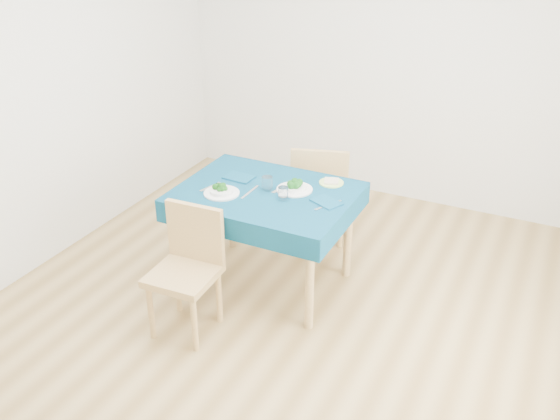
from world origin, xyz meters
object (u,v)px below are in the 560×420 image
at_px(bowl_near, 221,189).
at_px(chair_far, 322,174).
at_px(table, 266,238).
at_px(side_plate, 331,183).
at_px(bowl_far, 295,185).
at_px(chair_near, 182,265).

bearing_deg(bowl_near, chair_far, 72.38).
xyz_separation_m(table, side_plate, (0.36, 0.32, 0.38)).
bearing_deg(side_plate, bowl_far, -130.04).
distance_m(table, bowl_far, 0.46).
bearing_deg(bowl_near, table, 34.57).
height_order(bowl_far, side_plate, bowl_far).
bearing_deg(table, bowl_far, 30.08).
distance_m(table, chair_far, 0.87).
height_order(chair_near, side_plate, chair_near).
xyz_separation_m(chair_far, bowl_near, (-0.32, -1.02, 0.23)).
xyz_separation_m(chair_far, bowl_far, (0.10, -0.75, 0.23)).
bearing_deg(chair_near, bowl_near, 90.38).
bearing_deg(bowl_far, table, -149.92).
height_order(chair_near, bowl_near, chair_near).
bearing_deg(chair_near, table, 70.40).
distance_m(table, bowl_near, 0.52).
distance_m(chair_far, bowl_near, 1.09).
bearing_deg(chair_far, bowl_near, 54.84).
bearing_deg(side_plate, table, -138.16).
height_order(chair_near, chair_far, chair_far).
relative_size(table, bowl_near, 4.88).
bearing_deg(chair_near, bowl_far, 61.82).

